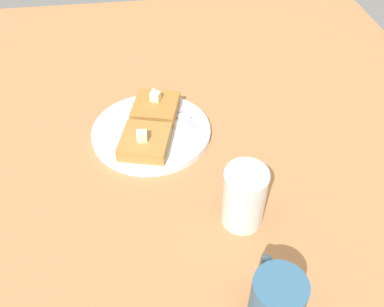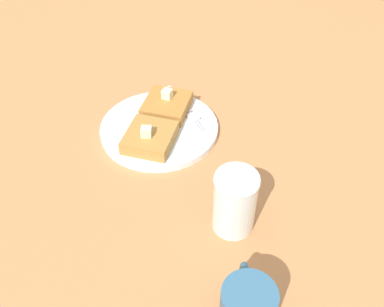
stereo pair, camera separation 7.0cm
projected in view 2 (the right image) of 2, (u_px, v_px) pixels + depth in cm
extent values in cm
cube|color=#BA7949|center=(179.00, 134.00, 82.00)|extent=(116.27, 116.27, 2.58)
cylinder|color=white|center=(159.00, 128.00, 80.24)|extent=(22.03, 22.03, 1.31)
torus|color=#225075|center=(159.00, 127.00, 80.07)|extent=(22.03, 22.03, 0.80)
cube|color=#A87838|center=(150.00, 138.00, 75.59)|extent=(10.69, 10.26, 2.38)
cube|color=#AD7232|center=(167.00, 105.00, 82.35)|extent=(10.69, 10.26, 2.38)
cube|color=#F4E7B5|center=(146.00, 132.00, 73.56)|extent=(1.69, 1.86, 1.78)
cube|color=#F1EEC3|center=(167.00, 94.00, 81.58)|extent=(2.18, 2.27, 1.78)
cube|color=silver|center=(177.00, 99.00, 85.52)|extent=(9.16, 5.68, 0.36)
cube|color=silver|center=(193.00, 117.00, 81.47)|extent=(3.52, 3.29, 0.36)
cube|color=silver|center=(205.00, 124.00, 79.87)|extent=(2.95, 1.85, 0.36)
cube|color=silver|center=(202.00, 125.00, 79.68)|extent=(2.95, 1.85, 0.36)
cube|color=silver|center=(200.00, 126.00, 79.48)|extent=(2.95, 1.85, 0.36)
cube|color=silver|center=(197.00, 127.00, 79.29)|extent=(2.95, 1.85, 0.36)
cylinder|color=#361305|center=(234.00, 211.00, 62.88)|extent=(5.76, 5.76, 6.12)
cylinder|color=silver|center=(235.00, 202.00, 61.43)|extent=(6.26, 6.26, 10.32)
torus|color=silver|center=(237.00, 180.00, 58.18)|extent=(6.51, 6.51, 0.50)
torus|color=#336284|center=(244.00, 283.00, 52.54)|extent=(5.26, 0.90, 5.26)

